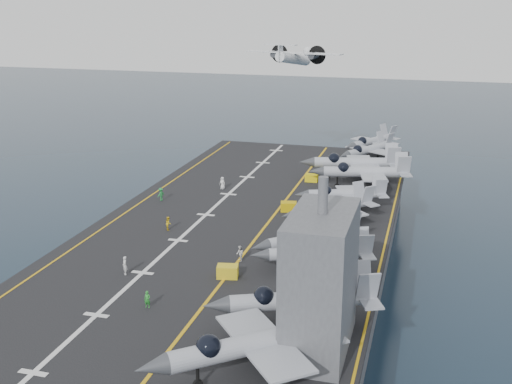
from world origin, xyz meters
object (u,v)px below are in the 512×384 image
(fighter_jet_0, at_px, (253,342))
(tow_cart_a, at_px, (228,271))
(transport_plane, at_px, (293,59))
(island_superstructure, at_px, (321,265))

(fighter_jet_0, distance_m, tow_cart_a, 18.62)
(fighter_jet_0, bearing_deg, tow_cart_a, 114.19)
(transport_plane, bearing_deg, fighter_jet_0, -79.29)
(island_superstructure, bearing_deg, transport_plane, 103.87)
(tow_cart_a, relative_size, transport_plane, 0.10)
(island_superstructure, distance_m, tow_cart_a, 17.79)
(fighter_jet_0, relative_size, transport_plane, 0.79)
(fighter_jet_0, xyz_separation_m, transport_plane, (-18.26, 96.57, 12.83))
(island_superstructure, height_order, tow_cart_a, island_superstructure)
(fighter_jet_0, height_order, tow_cart_a, fighter_jet_0)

